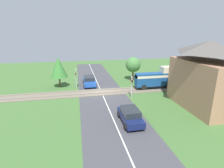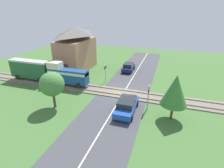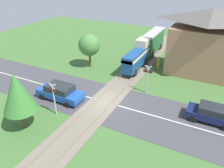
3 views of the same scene
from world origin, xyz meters
The scene contains 13 objects.
ground_plane centered at (0.00, 0.00, 0.00)m, with size 60.00×60.00×0.00m, color #426B33.
road_surface centered at (0.00, 0.00, 0.01)m, with size 48.00×6.40×0.02m.
track_bed centered at (0.00, 0.00, 0.07)m, with size 2.80×48.00×0.24m.
train centered at (0.00, 11.55, 1.86)m, with size 1.58×12.59×3.18m.
car_near_crossing centered at (-4.02, -1.44, 0.79)m, with size 4.55×1.98×1.51m.
car_far_side centered at (9.15, 1.44, 0.76)m, with size 3.85×1.81×1.44m.
crossing_signal_west_approach centered at (-2.89, -3.51, 1.92)m, with size 0.90×0.18×2.99m.
crossing_signal_east_approach centered at (2.89, 3.51, 1.92)m, with size 0.90×0.18×2.99m.
station_building centered at (7.22, 10.56, 3.65)m, with size 8.59×4.70×7.51m.
pedestrian_by_station centered at (2.25, 9.79, 0.74)m, with size 0.40×0.40×1.62m.
tree_by_station centered at (13.70, 11.77, 2.59)m, with size 2.11×2.11×3.68m.
tree_roadside_hedge centered at (-5.62, 6.45, 2.82)m, with size 2.65×2.65×4.16m.
tree_beyond_track centered at (-3.92, -6.02, 3.17)m, with size 2.56×2.56×4.71m.
Camera 2 is at (-19.88, -4.98, 10.23)m, focal length 28.00 mm.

